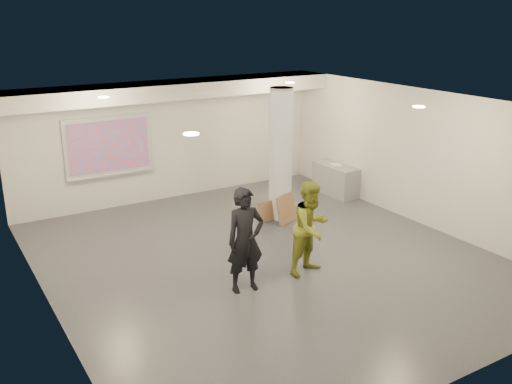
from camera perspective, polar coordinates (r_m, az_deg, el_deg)
floor at (r=11.13m, az=1.08°, el=-6.68°), size 8.00×9.00×0.01m
ceiling at (r=10.26m, az=1.17°, el=8.76°), size 8.00×9.00×0.01m
wall_back at (r=14.47m, az=-8.50°, el=5.19°), size 8.00×0.01×3.00m
wall_front at (r=7.46m, az=20.16°, el=-8.04°), size 8.00×0.01×3.00m
wall_left at (r=9.21m, az=-20.44°, el=-3.13°), size 0.01×9.00×3.00m
wall_right at (r=13.11m, az=16.09°, el=3.36°), size 0.01×9.00×3.00m
soffit_band at (r=13.75m, az=-7.83°, el=10.15°), size 8.00×1.10×0.36m
downlight_nw at (r=11.63m, az=-15.00°, el=9.14°), size 0.22×0.22×0.02m
downlight_ne at (r=13.53m, az=3.41°, el=10.85°), size 0.22×0.22×0.02m
downlight_sw at (r=7.92m, az=-6.50°, el=5.80°), size 0.22×0.22×0.02m
downlight_se at (r=10.52m, az=15.98°, el=8.20°), size 0.22×0.22×0.02m
column at (r=12.84m, az=2.48°, el=3.76°), size 0.52×0.52×3.00m
projection_screen at (r=13.90m, az=-14.51°, el=4.41°), size 2.10×0.13×1.42m
credenza at (r=14.97m, az=7.98°, el=1.24°), size 0.58×1.34×0.77m
papers_stack at (r=14.89m, az=8.00°, el=2.72°), size 0.31×0.35×0.02m
cardboard_back at (r=12.85m, az=3.04°, el=-1.68°), size 0.63×0.39×0.66m
cardboard_front at (r=12.94m, az=1.05°, el=-1.95°), size 0.43×0.12×0.48m
woman at (r=9.60m, az=-1.07°, el=-4.85°), size 0.71×0.50×1.83m
man at (r=10.32m, az=5.55°, el=-3.57°), size 0.97×0.83×1.73m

